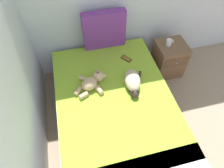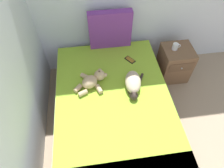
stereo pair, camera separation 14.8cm
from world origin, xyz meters
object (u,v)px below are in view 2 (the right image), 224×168
(patterned_cushion, at_px, (110,30))
(cell_phone, at_px, (130,60))
(teddy_bear, at_px, (93,80))
(cat, at_px, (133,83))
(nightstand, at_px, (174,63))
(mug, at_px, (175,46))
(bed, at_px, (114,111))

(patterned_cushion, xyz_separation_m, cell_phone, (0.23, -0.35, -0.27))
(teddy_bear, bearing_deg, patterned_cushion, 65.77)
(cat, distance_m, nightstand, 1.01)
(mug, bearing_deg, patterned_cushion, 165.01)
(cat, distance_m, teddy_bear, 0.50)
(cat, distance_m, cell_phone, 0.47)
(cat, bearing_deg, mug, 37.91)
(cell_phone, distance_m, nightstand, 0.78)
(patterned_cushion, relative_size, cell_phone, 3.64)
(cell_phone, distance_m, mug, 0.68)
(teddy_bear, bearing_deg, bed, -50.94)
(bed, bearing_deg, nightstand, 33.64)
(cell_phone, xyz_separation_m, mug, (0.67, 0.10, 0.07))
(cell_phone, bearing_deg, teddy_bear, -147.62)
(cat, relative_size, cell_phone, 2.59)
(cat, relative_size, mug, 3.50)
(bed, distance_m, teddy_bear, 0.48)
(patterned_cushion, distance_m, nightstand, 1.13)
(patterned_cushion, distance_m, mug, 0.95)
(bed, height_order, teddy_bear, teddy_bear)
(bed, bearing_deg, cat, 30.82)
(bed, xyz_separation_m, mug, (0.99, 0.72, 0.34))
(cell_phone, xyz_separation_m, nightstand, (0.73, 0.08, -0.25))
(patterned_cushion, bearing_deg, teddy_bear, -114.23)
(teddy_bear, height_order, mug, teddy_bear)
(cat, bearing_deg, teddy_bear, 165.88)
(teddy_bear, height_order, nightstand, teddy_bear)
(nightstand, xyz_separation_m, mug, (-0.06, 0.02, 0.32))
(cat, xyz_separation_m, teddy_bear, (-0.48, 0.12, -0.01))
(cell_phone, bearing_deg, nightstand, 6.31)
(cell_phone, bearing_deg, cat, -97.20)
(nightstand, bearing_deg, patterned_cushion, 164.66)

